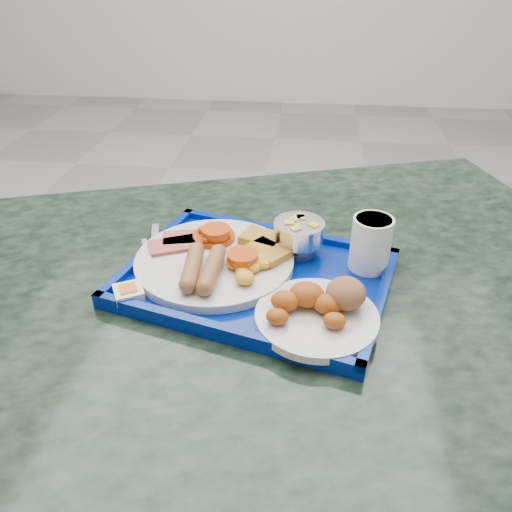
{
  "coord_description": "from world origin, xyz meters",
  "views": [
    {
      "loc": [
        0.27,
        -1.77,
        1.34
      ],
      "look_at": [
        0.2,
        -1.09,
        0.89
      ],
      "focal_mm": 35.0,
      "sensor_mm": 36.0,
      "label": 1
    }
  ],
  "objects_px": {
    "main_plate": "(219,258)",
    "juice_cup": "(371,242)",
    "fruit_bowl": "(299,232)",
    "bread_plate": "(320,308)",
    "table": "(253,378)",
    "tray": "(256,279)"
  },
  "relations": [
    {
      "from": "tray",
      "to": "table",
      "type": "bearing_deg",
      "value": -111.83
    },
    {
      "from": "tray",
      "to": "fruit_bowl",
      "type": "relative_size",
      "value": 5.53
    },
    {
      "from": "fruit_bowl",
      "to": "tray",
      "type": "bearing_deg",
      "value": -128.05
    },
    {
      "from": "bread_plate",
      "to": "juice_cup",
      "type": "bearing_deg",
      "value": 60.87
    },
    {
      "from": "main_plate",
      "to": "fruit_bowl",
      "type": "distance_m",
      "value": 0.15
    },
    {
      "from": "main_plate",
      "to": "bread_plate",
      "type": "height_order",
      "value": "bread_plate"
    },
    {
      "from": "main_plate",
      "to": "bread_plate",
      "type": "bearing_deg",
      "value": -35.83
    },
    {
      "from": "main_plate",
      "to": "bread_plate",
      "type": "xyz_separation_m",
      "value": [
        0.17,
        -0.13,
        0.0
      ]
    },
    {
      "from": "tray",
      "to": "main_plate",
      "type": "height_order",
      "value": "main_plate"
    },
    {
      "from": "table",
      "to": "tray",
      "type": "relative_size",
      "value": 3.14
    },
    {
      "from": "fruit_bowl",
      "to": "table",
      "type": "bearing_deg",
      "value": -126.36
    },
    {
      "from": "juice_cup",
      "to": "main_plate",
      "type": "bearing_deg",
      "value": -175.04
    },
    {
      "from": "main_plate",
      "to": "bread_plate",
      "type": "relative_size",
      "value": 1.5
    },
    {
      "from": "table",
      "to": "fruit_bowl",
      "type": "relative_size",
      "value": 17.35
    },
    {
      "from": "main_plate",
      "to": "juice_cup",
      "type": "distance_m",
      "value": 0.26
    },
    {
      "from": "tray",
      "to": "juice_cup",
      "type": "relative_size",
      "value": 5.28
    },
    {
      "from": "table",
      "to": "juice_cup",
      "type": "bearing_deg",
      "value": 17.56
    },
    {
      "from": "tray",
      "to": "main_plate",
      "type": "relative_size",
      "value": 1.81
    },
    {
      "from": "table",
      "to": "main_plate",
      "type": "relative_size",
      "value": 5.67
    },
    {
      "from": "fruit_bowl",
      "to": "juice_cup",
      "type": "height_order",
      "value": "juice_cup"
    },
    {
      "from": "table",
      "to": "bread_plate",
      "type": "relative_size",
      "value": 8.48
    },
    {
      "from": "table",
      "to": "tray",
      "type": "distance_m",
      "value": 0.22
    }
  ]
}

